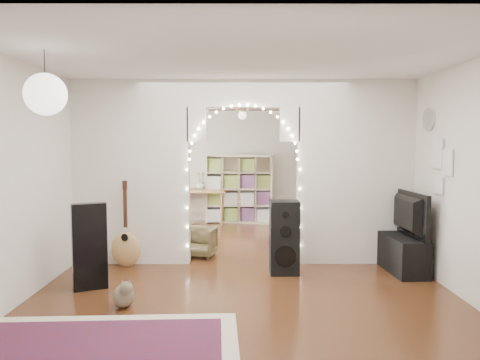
{
  "coord_description": "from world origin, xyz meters",
  "views": [
    {
      "loc": [
        -0.07,
        -6.88,
        1.8
      ],
      "look_at": [
        -0.05,
        0.3,
        1.21
      ],
      "focal_mm": 35.0,
      "sensor_mm": 36.0,
      "label": 1
    }
  ],
  "objects_px": {
    "media_console": "(402,254)",
    "dining_chair_right": "(291,233)",
    "dining_chair_left": "(199,242)",
    "dining_table": "(201,192)",
    "bookcase": "(239,189)",
    "floor_speaker": "(284,238)",
    "acoustic_guitar": "(126,235)"
  },
  "relations": [
    {
      "from": "media_console",
      "to": "dining_chair_right",
      "type": "height_order",
      "value": "media_console"
    },
    {
      "from": "dining_chair_left",
      "to": "dining_table",
      "type": "bearing_deg",
      "value": 104.26
    },
    {
      "from": "media_console",
      "to": "bookcase",
      "type": "bearing_deg",
      "value": 116.18
    },
    {
      "from": "bookcase",
      "to": "dining_table",
      "type": "xyz_separation_m",
      "value": [
        -0.85,
        0.0,
        -0.07
      ]
    },
    {
      "from": "floor_speaker",
      "to": "bookcase",
      "type": "xyz_separation_m",
      "value": [
        -0.62,
        4.1,
        0.26
      ]
    },
    {
      "from": "floor_speaker",
      "to": "media_console",
      "type": "bearing_deg",
      "value": 2.85
    },
    {
      "from": "media_console",
      "to": "dining_chair_right",
      "type": "distance_m",
      "value": 2.12
    },
    {
      "from": "floor_speaker",
      "to": "dining_chair_right",
      "type": "distance_m",
      "value": 1.77
    },
    {
      "from": "acoustic_guitar",
      "to": "dining_chair_left",
      "type": "height_order",
      "value": "acoustic_guitar"
    },
    {
      "from": "acoustic_guitar",
      "to": "floor_speaker",
      "type": "relative_size",
      "value": 1.06
    },
    {
      "from": "dining_table",
      "to": "media_console",
      "type": "bearing_deg",
      "value": -45.09
    },
    {
      "from": "media_console",
      "to": "dining_chair_left",
      "type": "relative_size",
      "value": 1.96
    },
    {
      "from": "floor_speaker",
      "to": "bookcase",
      "type": "relative_size",
      "value": 0.66
    },
    {
      "from": "floor_speaker",
      "to": "dining_chair_right",
      "type": "xyz_separation_m",
      "value": [
        0.29,
        1.73,
        -0.29
      ]
    },
    {
      "from": "dining_table",
      "to": "dining_chair_left",
      "type": "height_order",
      "value": "dining_table"
    },
    {
      "from": "bookcase",
      "to": "dining_chair_right",
      "type": "xyz_separation_m",
      "value": [
        0.91,
        -2.37,
        -0.54
      ]
    },
    {
      "from": "dining_table",
      "to": "floor_speaker",
      "type": "bearing_deg",
      "value": -63.3
    },
    {
      "from": "acoustic_guitar",
      "to": "dining_chair_right",
      "type": "relative_size",
      "value": 2.25
    },
    {
      "from": "floor_speaker",
      "to": "dining_chair_left",
      "type": "bearing_deg",
      "value": 142.17
    },
    {
      "from": "media_console",
      "to": "dining_chair_right",
      "type": "bearing_deg",
      "value": 126.44
    },
    {
      "from": "acoustic_guitar",
      "to": "dining_chair_right",
      "type": "distance_m",
      "value": 2.9
    },
    {
      "from": "acoustic_guitar",
      "to": "floor_speaker",
      "type": "xyz_separation_m",
      "value": [
        2.25,
        -0.35,
        0.04
      ]
    },
    {
      "from": "dining_chair_left",
      "to": "dining_chair_right",
      "type": "relative_size",
      "value": 1.09
    },
    {
      "from": "floor_speaker",
      "to": "dining_chair_right",
      "type": "height_order",
      "value": "floor_speaker"
    },
    {
      "from": "floor_speaker",
      "to": "dining_table",
      "type": "relative_size",
      "value": 0.78
    },
    {
      "from": "acoustic_guitar",
      "to": "dining_table",
      "type": "relative_size",
      "value": 0.82
    },
    {
      "from": "media_console",
      "to": "acoustic_guitar",
      "type": "bearing_deg",
      "value": 173.02
    },
    {
      "from": "acoustic_guitar",
      "to": "bookcase",
      "type": "xyz_separation_m",
      "value": [
        1.63,
        3.75,
        0.29
      ]
    },
    {
      "from": "floor_speaker",
      "to": "media_console",
      "type": "relative_size",
      "value": 1.0
    },
    {
      "from": "media_console",
      "to": "bookcase",
      "type": "xyz_separation_m",
      "value": [
        -2.26,
        4.0,
        0.51
      ]
    },
    {
      "from": "floor_speaker",
      "to": "dining_chair_left",
      "type": "xyz_separation_m",
      "value": [
        -1.24,
        0.95,
        -0.27
      ]
    },
    {
      "from": "acoustic_guitar",
      "to": "bookcase",
      "type": "relative_size",
      "value": 0.7
    }
  ]
}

